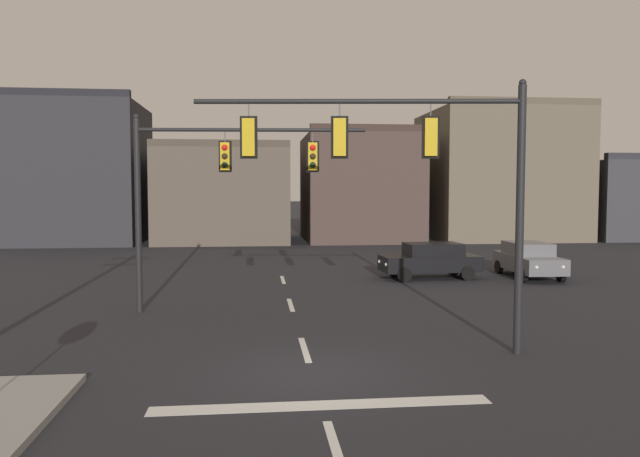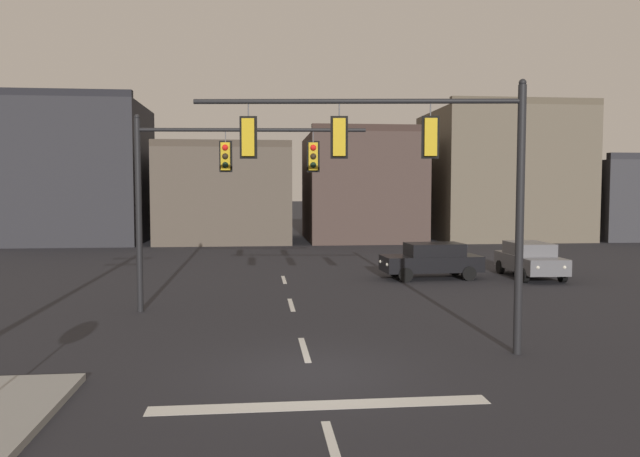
# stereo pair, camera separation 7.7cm
# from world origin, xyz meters

# --- Properties ---
(ground_plane) EXTENTS (400.00, 400.00, 0.00)m
(ground_plane) POSITION_xyz_m (0.00, 0.00, 0.00)
(ground_plane) COLOR #232328
(stop_bar_paint) EXTENTS (6.40, 0.50, 0.01)m
(stop_bar_paint) POSITION_xyz_m (0.00, -2.00, 0.00)
(stop_bar_paint) COLOR silver
(stop_bar_paint) RESTS_ON ground
(lane_centreline) EXTENTS (0.16, 26.40, 0.01)m
(lane_centreline) POSITION_xyz_m (0.00, 2.00, 0.00)
(lane_centreline) COLOR silver
(lane_centreline) RESTS_ON ground
(signal_mast_near_side) EXTENTS (7.93, 1.07, 6.66)m
(signal_mast_near_side) POSITION_xyz_m (2.58, 1.39, 4.66)
(signal_mast_near_side) COLOR black
(signal_mast_near_side) RESTS_ON ground
(signal_mast_far_side) EXTENTS (7.50, 0.79, 6.46)m
(signal_mast_far_side) POSITION_xyz_m (-2.80, 7.13, 4.41)
(signal_mast_far_side) COLOR black
(signal_mast_far_side) RESTS_ON ground
(car_lot_nearside) EXTENTS (4.54, 2.12, 1.61)m
(car_lot_nearside) POSITION_xyz_m (6.68, 13.68, 0.86)
(car_lot_nearside) COLOR black
(car_lot_nearside) RESTS_ON ground
(car_lot_middle) EXTENTS (2.05, 4.51, 1.61)m
(car_lot_middle) POSITION_xyz_m (11.22, 13.53, 0.86)
(car_lot_middle) COLOR slate
(car_lot_middle) RESTS_ON ground
(building_row) EXTENTS (52.92, 10.52, 10.89)m
(building_row) POSITION_xyz_m (5.88, 35.27, 4.48)
(building_row) COLOR #2D2D33
(building_row) RESTS_ON ground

